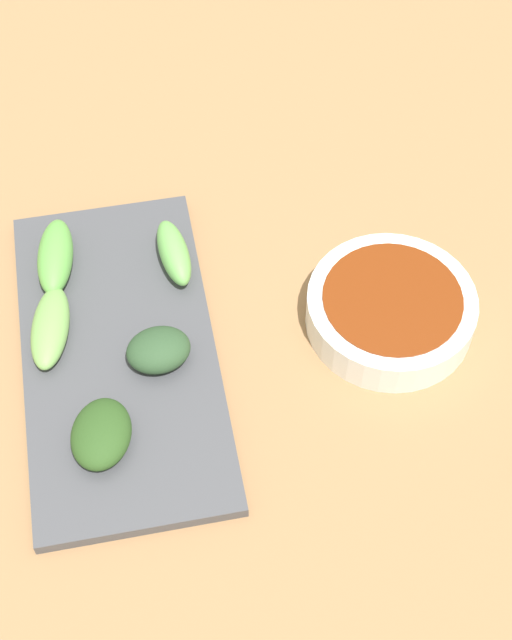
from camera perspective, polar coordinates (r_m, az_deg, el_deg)
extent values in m
cube|color=#9E724A|center=(0.84, -1.64, -2.51)|extent=(2.10, 2.10, 0.02)
cylinder|color=white|center=(0.85, 8.02, 0.56)|extent=(0.15, 0.15, 0.03)
cylinder|color=maroon|center=(0.84, 8.08, 0.84)|extent=(0.12, 0.12, 0.02)
cube|color=#4A494F|center=(0.83, -8.14, -2.01)|extent=(0.16, 0.33, 0.01)
ellipsoid|color=#62AA48|center=(0.88, -11.88, 3.73)|extent=(0.04, 0.09, 0.03)
ellipsoid|color=#2F4D2D|center=(0.81, -5.80, -2.04)|extent=(0.06, 0.05, 0.03)
ellipsoid|color=#2D4F1F|center=(0.77, -9.22, -6.73)|extent=(0.06, 0.07, 0.03)
ellipsoid|color=#6FB657|center=(0.87, -4.92, 4.02)|extent=(0.03, 0.08, 0.03)
ellipsoid|color=#77AA55|center=(0.84, -12.17, -0.44)|extent=(0.05, 0.09, 0.02)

